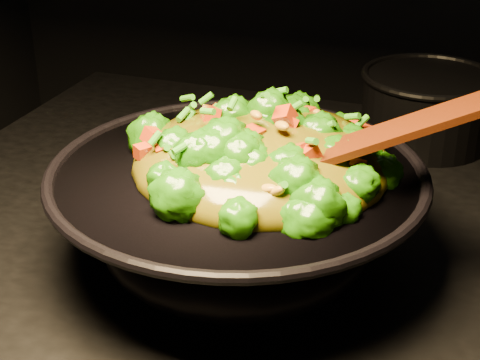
% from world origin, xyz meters
% --- Properties ---
extents(wok, '(0.46, 0.46, 0.12)m').
position_xyz_m(wok, '(-0.09, -0.11, 0.96)').
color(wok, black).
rests_on(wok, stovetop).
extents(stir_fry, '(0.30, 0.30, 0.10)m').
position_xyz_m(stir_fry, '(-0.07, -0.09, 1.07)').
color(stir_fry, '#1E5F06').
rests_on(stir_fry, wok).
extents(spatula, '(0.30, 0.12, 0.13)m').
position_xyz_m(spatula, '(0.04, -0.11, 1.07)').
color(spatula, '#360E03').
rests_on(spatula, wok).
extents(back_pot, '(0.26, 0.26, 0.12)m').
position_xyz_m(back_pot, '(0.08, 0.32, 0.96)').
color(back_pot, black).
rests_on(back_pot, stovetop).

